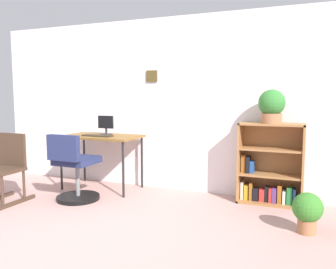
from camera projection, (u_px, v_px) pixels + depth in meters
ground_plane at (57, 246)px, 2.97m from camera, size 6.24×6.24×0.00m
wall_back at (159, 104)px, 4.81m from camera, size 5.20×0.12×2.31m
desk at (102, 140)px, 4.74m from camera, size 1.04×0.60×0.74m
monitor at (106, 125)px, 4.81m from camera, size 0.23×0.17×0.26m
keyboard at (97, 136)px, 4.63m from camera, size 0.42×0.13×0.02m
office_chair at (75, 171)px, 4.21m from camera, size 0.52×0.55×0.83m
rocking_chair at (6, 167)px, 4.18m from camera, size 0.42×0.64×0.82m
bookshelf_low at (270, 168)px, 4.14m from camera, size 0.74×0.30×0.96m
potted_plant_on_shelf at (272, 106)px, 4.00m from camera, size 0.31×0.31×0.39m
potted_plant_floor at (308, 210)px, 3.23m from camera, size 0.28×0.28×0.39m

